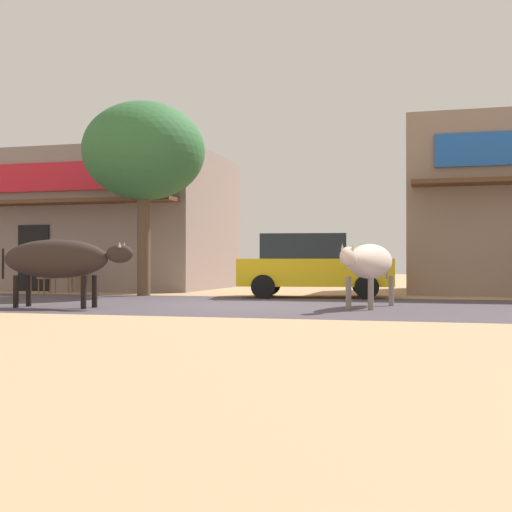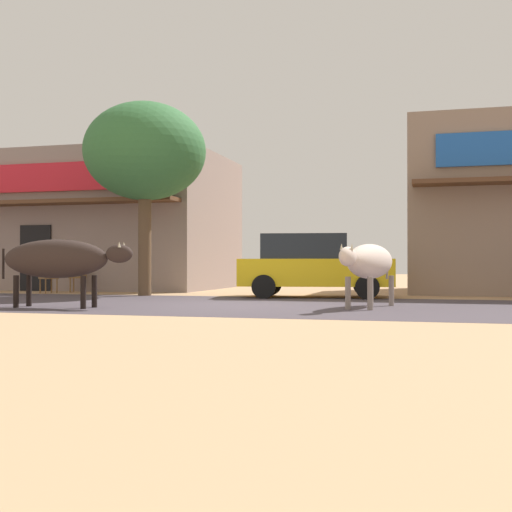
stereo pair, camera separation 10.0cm
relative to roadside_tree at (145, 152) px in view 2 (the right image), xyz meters
name	(u,v)px [view 2 (the right image)]	position (x,y,z in m)	size (l,w,h in m)	color
ground	(236,305)	(3.58, -3.19, -3.93)	(80.00, 80.00, 0.00)	tan
asphalt_road	(236,305)	(3.58, -3.19, -3.93)	(72.00, 6.62, 0.00)	#463D45
storefront_left_cafe	(100,223)	(-3.94, 4.80, -1.61)	(8.89, 6.75, 4.63)	gray
roadside_tree	(145,152)	(0.00, 0.00, 0.00)	(3.35, 3.35, 5.30)	brown
parked_hatchback_car	(313,265)	(4.60, 0.37, -3.09)	(4.16, 2.44, 1.64)	gold
cow_near_brown	(58,259)	(0.43, -5.05, -2.96)	(2.90, 0.66, 1.37)	#302420
cow_far_dark	(369,262)	(6.45, -3.47, -3.02)	(1.08, 2.79, 1.27)	beige
cafe_chair_near_tree	(50,276)	(-3.23, 0.46, -3.42)	(0.61, 0.61, 0.92)	brown
cafe_chair_by_doorway	(78,275)	(-2.87, 1.46, -3.42)	(0.53, 0.53, 0.92)	brown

